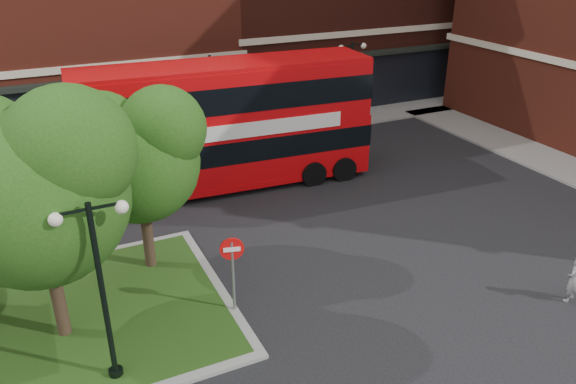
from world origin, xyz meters
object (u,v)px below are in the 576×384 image
car_silver (189,144)px  car_white (317,125)px  bus (226,117)px  woman (573,279)px

car_silver → car_white: 7.32m
bus → car_white: 8.25m
car_white → bus: bearing=116.0°
car_silver → woman: bearing=-162.9°
woman → car_white: size_ratio=0.38×
bus → woman: (6.48, -12.79, -2.39)m
bus → woman: 14.53m
woman → car_white: bearing=-105.5°
bus → car_white: (6.71, 4.10, -2.50)m
woman → car_silver: woman is taller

